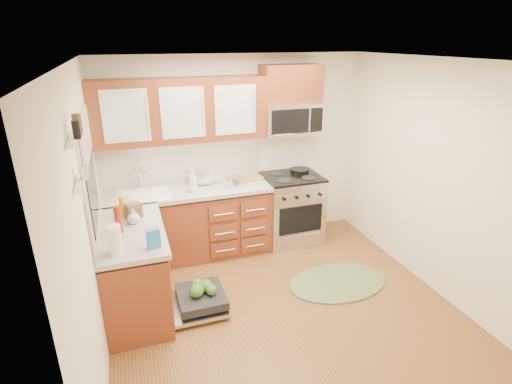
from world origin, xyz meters
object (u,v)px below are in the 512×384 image
object	(u,v)px
rug	(338,282)
microwave	(290,118)
bowl_a	(206,180)
bowl_b	(200,180)
upper_cabinets	(180,110)
paper_towel_roll	(115,240)
cup	(230,183)
skillet	(300,171)
stock_pot	(235,181)
sink	(145,205)
range	(291,208)
dishwasher	(198,301)
cutting_board	(253,178)

from	to	relation	value
rug	microwave	bearing A→B (deg)	94.33
bowl_a	bowl_b	world-z (taller)	bowl_b
upper_cabinets	paper_towel_roll	distance (m)	1.91
rug	bowl_a	distance (m)	2.06
rug	cup	world-z (taller)	cup
skillet	stock_pot	world-z (taller)	stock_pot
sink	rug	xyz separation A→B (m)	(2.03, -1.18, -0.79)
stock_pot	range	bearing A→B (deg)	5.58
dishwasher	bowl_a	size ratio (longest dim) A/B	2.45
rug	cup	size ratio (longest dim) A/B	9.65
upper_cabinets	sink	world-z (taller)	upper_cabinets
sink	paper_towel_roll	bearing A→B (deg)	-103.48
paper_towel_roll	bowl_b	world-z (taller)	paper_towel_roll
microwave	paper_towel_roll	distance (m)	2.77
rug	dishwasher	bearing A→B (deg)	178.07
microwave	bowl_b	world-z (taller)	microwave
range	dishwasher	xyz separation A→B (m)	(-1.54, -1.13, -0.38)
upper_cabinets	cup	world-z (taller)	upper_cabinets
paper_towel_roll	dishwasher	bearing A→B (deg)	17.61
skillet	upper_cabinets	bearing A→B (deg)	178.89
upper_cabinets	skillet	size ratio (longest dim) A/B	7.94
microwave	rug	bearing A→B (deg)	-85.67
sink	rug	world-z (taller)	sink
bowl_a	upper_cabinets	bearing A→B (deg)	-174.80
microwave	sink	distance (m)	2.13
microwave	cup	xyz separation A→B (m)	(-0.88, -0.20, -0.73)
paper_towel_roll	cup	size ratio (longest dim) A/B	2.16
microwave	stock_pot	distance (m)	1.09
cup	stock_pot	bearing A→B (deg)	-2.99
rug	stock_pot	world-z (taller)	stock_pot
sink	dishwasher	xyz separation A→B (m)	(0.39, -1.12, -0.70)
dishwasher	upper_cabinets	bearing A→B (deg)	83.96
range	skillet	bearing A→B (deg)	35.59
stock_pot	skillet	bearing A→B (deg)	11.29
sink	bowl_a	size ratio (longest dim) A/B	2.17
bowl_a	cup	distance (m)	0.35
dishwasher	bowl_a	world-z (taller)	bowl_a
dishwasher	stock_pot	bearing A→B (deg)	55.22
cutting_board	paper_towel_roll	size ratio (longest dim) A/B	1.15
bowl_a	skillet	bearing A→B (deg)	-2.46
dishwasher	cutting_board	bearing A→B (deg)	50.42
range	microwave	size ratio (longest dim) A/B	1.25
skillet	bowl_a	xyz separation A→B (m)	(-1.29, 0.06, -0.01)
microwave	stock_pot	xyz separation A→B (m)	(-0.81, -0.20, -0.71)
range	sink	distance (m)	1.96
rug	cup	bearing A→B (deg)	131.48
range	bowl_a	world-z (taller)	bowl_a
paper_towel_roll	bowl_b	size ratio (longest dim) A/B	0.89
cutting_board	bowl_a	bearing A→B (deg)	175.42
dishwasher	cup	size ratio (longest dim) A/B	5.71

